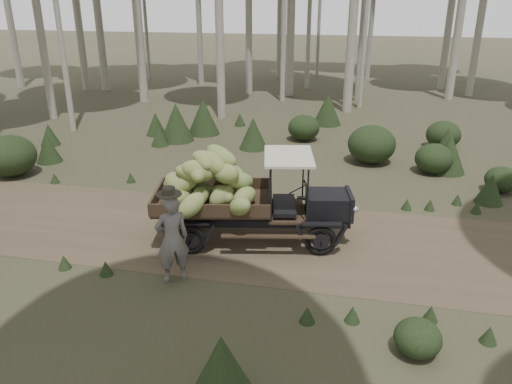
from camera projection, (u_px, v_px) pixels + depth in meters
ground at (219, 233)px, 11.43m from camera, size 120.00×120.00×0.00m
dirt_track at (219, 233)px, 11.43m from camera, size 70.00×4.00×0.01m
banana_truck at (229, 188)px, 10.65m from camera, size 4.49×2.56×2.23m
farmer at (172, 238)px, 9.24m from camera, size 0.76×0.71×1.90m
undergrowth at (271, 185)px, 12.75m from camera, size 23.45×23.68×1.40m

